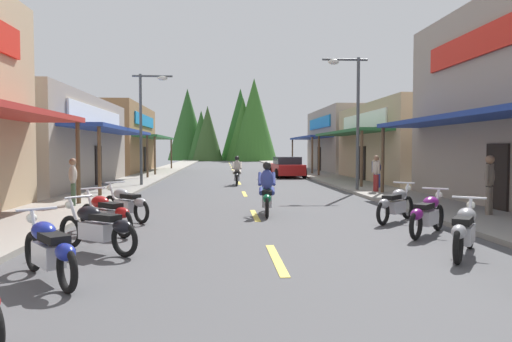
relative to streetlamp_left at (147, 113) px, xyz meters
name	(u,v)px	position (x,y,z in m)	size (l,w,h in m)	color
ground	(236,178)	(4.76, 7.81, -3.81)	(9.33, 93.83, 0.10)	#4C4C4F
sidewalk_left	(147,177)	(-1.25, 7.81, -3.70)	(2.67, 93.83, 0.12)	gray
sidewalk_right	(323,176)	(10.76, 7.81, -3.70)	(2.67, 93.83, 0.12)	gray
centerline_dashes	(235,175)	(4.76, 11.04, -3.75)	(0.16, 68.39, 0.01)	#E0C64C
storefront_left_middle	(20,142)	(-6.43, 0.39, -1.45)	(9.58, 13.63, 4.60)	gray
storefront_left_far	(98,139)	(-6.35, 15.14, -1.03)	(9.40, 12.53, 5.46)	olive
storefront_right_middle	(428,143)	(16.00, 2.99, -1.46)	(9.70, 11.72, 4.59)	tan
storefront_right_far	(356,141)	(15.24, 15.52, -1.10)	(8.17, 11.60, 5.31)	gray
streetlamp_left	(147,113)	(0.00, 0.00, 0.00)	(2.02, 0.30, 5.72)	#474C51
streetlamp_right	(351,105)	(9.52, -3.71, 0.14)	(2.02, 0.30, 5.97)	#474C51
motorcycle_parked_right_2	(464,229)	(8.17, -16.26, -3.27)	(1.32, 1.80, 1.04)	black
motorcycle_parked_right_3	(427,214)	(8.39, -14.19, -3.27)	(1.51, 1.65, 1.04)	black
motorcycle_parked_right_4	(395,204)	(8.39, -12.24, -3.27)	(1.58, 1.59, 1.04)	black
motorcycle_parked_left_1	(49,249)	(1.29, -17.43, -3.27)	(1.37, 1.77, 1.04)	black
motorcycle_parked_left_2	(97,227)	(1.48, -15.47, -3.27)	(1.79, 1.34, 1.04)	black
motorcycle_parked_left_3	(106,213)	(1.16, -13.53, -3.27)	(1.57, 1.60, 1.04)	black
motorcycle_parked_left_4	(126,203)	(1.22, -11.53, -3.27)	(1.55, 1.62, 1.04)	black
rider_cruising_lead	(267,193)	(5.12, -10.61, -3.10)	(0.61, 2.14, 1.57)	black
rider_cruising_trailing	(237,173)	(4.59, 0.93, -3.10)	(0.60, 2.14, 1.57)	black
pedestrian_by_shop	(377,171)	(11.13, -2.51, -2.86)	(0.43, 0.45, 1.56)	#333F8C
pedestrian_browsing	(73,180)	(-0.98, -8.89, -2.81)	(0.35, 0.55, 1.64)	#3F593F
pedestrian_waiting	(490,182)	(11.19, -11.86, -2.73)	(0.44, 0.44, 1.77)	#726659
pedestrian_strolling	(376,172)	(10.38, -4.61, -2.80)	(0.32, 0.56, 1.67)	maroon
parked_car_curbside	(287,167)	(8.22, 7.82, -3.07)	(2.22, 4.38, 1.40)	#B21919
treeline_backdrop	(232,125)	(5.39, 54.74, 2.13)	(18.36, 13.21, 13.34)	#314F23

